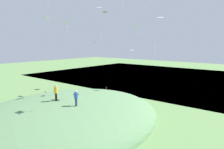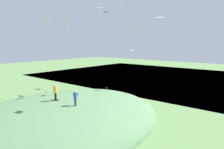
% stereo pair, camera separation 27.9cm
% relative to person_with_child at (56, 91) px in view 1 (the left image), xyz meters
% --- Properties ---
extents(ground_plane, '(160.00, 160.00, 0.00)m').
position_rel_person_with_child_xyz_m(ground_plane, '(-12.98, -2.97, -4.41)').
color(ground_plane, '#648E4F').
extents(lake_water, '(49.51, 80.00, 0.40)m').
position_rel_person_with_child_xyz_m(lake_water, '(-42.48, -2.97, -4.61)').
color(lake_water, '#364C70').
rests_on(lake_water, ground_plane).
extents(grass_hill, '(28.31, 20.77, 6.58)m').
position_rel_person_with_child_xyz_m(grass_hill, '(-1.33, -0.80, -4.41)').
color(grass_hill, '#5E8759').
rests_on(grass_hill, ground_plane).
extents(person_with_child, '(0.58, 0.58, 1.82)m').
position_rel_person_with_child_xyz_m(person_with_child, '(0.00, 0.00, 0.00)').
color(person_with_child, black).
rests_on(person_with_child, grass_hill).
extents(person_watching_kites, '(0.40, 0.40, 1.71)m').
position_rel_person_with_child_xyz_m(person_watching_kites, '(-0.50, 2.81, -0.26)').
color(person_watching_kites, '#242C4D').
rests_on(person_watching_kites, grass_hill).
extents(person_on_hilltop, '(0.42, 0.42, 1.80)m').
position_rel_person_with_child_xyz_m(person_on_hilltop, '(-5.62, -10.80, -3.28)').
color(person_on_hilltop, black).
rests_on(person_on_hilltop, ground_plane).
extents(kite_0, '(1.00, 1.23, 1.86)m').
position_rel_person_with_child_xyz_m(kite_0, '(-16.32, -8.53, 11.78)').
color(kite_0, white).
extents(kite_1, '(0.76, 1.04, 1.46)m').
position_rel_person_with_child_xyz_m(kite_1, '(-15.22, 4.74, 8.92)').
color(kite_1, white).
extents(kite_2, '(1.01, 1.10, 1.80)m').
position_rel_person_with_child_xyz_m(kite_2, '(-10.20, -10.61, 8.71)').
color(kite_2, white).
extents(kite_5, '(1.12, 1.15, 1.18)m').
position_rel_person_with_child_xyz_m(kite_5, '(-9.67, 4.16, 7.43)').
color(kite_5, white).
extents(kite_7, '(0.78, 1.04, 1.17)m').
position_rel_person_with_child_xyz_m(kite_7, '(-12.36, -5.59, 5.33)').
color(kite_7, white).
extents(kite_10, '(0.87, 0.83, 1.58)m').
position_rel_person_with_child_xyz_m(kite_10, '(-6.40, 1.15, 6.87)').
color(kite_10, white).
extents(kite_12, '(0.82, 1.16, 1.41)m').
position_rel_person_with_child_xyz_m(kite_12, '(-5.05, -8.78, 9.00)').
color(kite_12, silver).
extents(kite_13, '(0.75, 1.11, 1.32)m').
position_rel_person_with_child_xyz_m(kite_13, '(-21.50, -11.47, 11.84)').
color(kite_13, white).
extents(kite_14, '(0.94, 0.78, 1.76)m').
position_rel_person_with_child_xyz_m(kite_14, '(-18.95, -2.82, 3.84)').
color(kite_14, silver).
extents(kite_15, '(0.73, 0.61, 1.60)m').
position_rel_person_with_child_xyz_m(kite_15, '(-18.90, 1.87, 4.84)').
color(kite_15, white).
extents(mooring_post, '(0.14, 0.14, 0.85)m').
position_rel_person_with_child_xyz_m(mooring_post, '(-17.84, -8.09, -3.99)').
color(mooring_post, brown).
rests_on(mooring_post, ground_plane).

